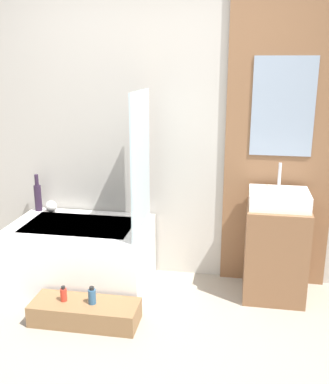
{
  "coord_description": "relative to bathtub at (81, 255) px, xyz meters",
  "views": [
    {
      "loc": [
        0.64,
        -2.09,
        1.82
      ],
      "look_at": [
        0.15,
        0.7,
        0.99
      ],
      "focal_mm": 42.0,
      "sensor_mm": 36.0,
      "label": 1
    }
  ],
  "objects": [
    {
      "name": "vase_round_light",
      "position": [
        -0.35,
        0.26,
        0.32
      ],
      "size": [
        0.1,
        0.1,
        0.1
      ],
      "primitive_type": "sphere",
      "color": "silver",
      "rests_on": "bathtub"
    },
    {
      "name": "wall_tiled_back",
      "position": [
        0.63,
        0.41,
        1.03
      ],
      "size": [
        4.2,
        0.06,
        2.6
      ],
      "primitive_type": "cube",
      "color": "#B7B2A8",
      "rests_on": "ground_plane"
    },
    {
      "name": "bottle_soap_secondary",
      "position": [
        0.27,
        -0.53,
        -0.06
      ],
      "size": [
        0.06,
        0.06,
        0.13
      ],
      "color": "#2D567A",
      "rests_on": "wooden_step_bench"
    },
    {
      "name": "vase_tall_dark",
      "position": [
        -0.48,
        0.28,
        0.4
      ],
      "size": [
        0.06,
        0.06,
        0.33
      ],
      "color": "#2D1E33",
      "rests_on": "bathtub"
    },
    {
      "name": "bathtub",
      "position": [
        0.0,
        0.0,
        0.0
      ],
      "size": [
        1.12,
        0.73,
        0.54
      ],
      "color": "white",
      "rests_on": "ground_plane"
    },
    {
      "name": "sink",
      "position": [
        1.57,
        0.11,
        0.54
      ],
      "size": [
        0.45,
        0.36,
        0.32
      ],
      "color": "white",
      "rests_on": "vanity_cabinet"
    },
    {
      "name": "vanity_cabinet",
      "position": [
        1.57,
        0.11,
        0.1
      ],
      "size": [
        0.47,
        0.46,
        0.75
      ],
      "primitive_type": "cube",
      "color": "brown",
      "rests_on": "ground_plane"
    },
    {
      "name": "bottle_soap_primary",
      "position": [
        0.06,
        -0.53,
        -0.07
      ],
      "size": [
        0.05,
        0.05,
        0.12
      ],
      "color": "red",
      "rests_on": "wooden_step_bench"
    },
    {
      "name": "glass_shower_screen",
      "position": [
        0.53,
        -0.05,
        0.81
      ],
      "size": [
        0.01,
        0.59,
        1.08
      ],
      "primitive_type": "cube",
      "color": "silver",
      "rests_on": "bathtub"
    },
    {
      "name": "wall_wood_accent",
      "position": [
        1.57,
        0.36,
        1.04
      ],
      "size": [
        0.87,
        0.04,
        2.6
      ],
      "color": "brown",
      "rests_on": "ground_plane"
    },
    {
      "name": "wooden_step_bench",
      "position": [
        0.22,
        -0.53,
        -0.2
      ],
      "size": [
        0.78,
        0.29,
        0.16
      ],
      "primitive_type": "cube",
      "color": "olive",
      "rests_on": "ground_plane"
    }
  ]
}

